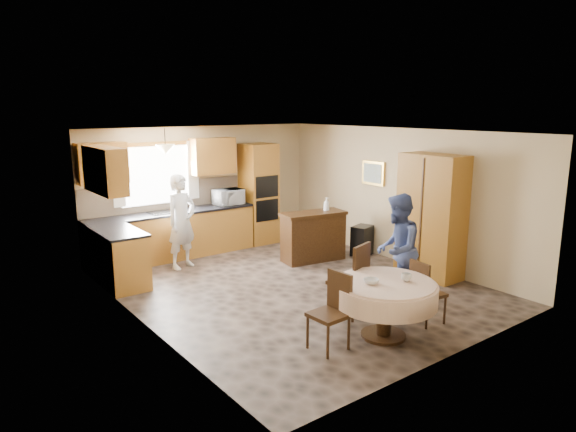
# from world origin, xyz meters

# --- Properties ---
(floor) EXTENTS (5.00, 6.00, 0.01)m
(floor) POSITION_xyz_m (0.00, 0.00, 0.00)
(floor) COLOR brown
(floor) RESTS_ON ground
(ceiling) EXTENTS (5.00, 6.00, 0.01)m
(ceiling) POSITION_xyz_m (0.00, 0.00, 2.50)
(ceiling) COLOR white
(ceiling) RESTS_ON wall_back
(wall_back) EXTENTS (5.00, 0.02, 2.50)m
(wall_back) POSITION_xyz_m (0.00, 3.00, 1.25)
(wall_back) COLOR tan
(wall_back) RESTS_ON floor
(wall_front) EXTENTS (5.00, 0.02, 2.50)m
(wall_front) POSITION_xyz_m (0.00, -3.00, 1.25)
(wall_front) COLOR tan
(wall_front) RESTS_ON floor
(wall_left) EXTENTS (0.02, 6.00, 2.50)m
(wall_left) POSITION_xyz_m (-2.50, 0.00, 1.25)
(wall_left) COLOR tan
(wall_left) RESTS_ON floor
(wall_right) EXTENTS (0.02, 6.00, 2.50)m
(wall_right) POSITION_xyz_m (2.50, 0.00, 1.25)
(wall_right) COLOR tan
(wall_right) RESTS_ON floor
(window) EXTENTS (1.40, 0.03, 1.10)m
(window) POSITION_xyz_m (-1.00, 2.98, 1.60)
(window) COLOR white
(window) RESTS_ON wall_back
(curtain_left) EXTENTS (0.22, 0.02, 1.15)m
(curtain_left) POSITION_xyz_m (-1.75, 2.93, 1.65)
(curtain_left) COLOR white
(curtain_left) RESTS_ON wall_back
(curtain_right) EXTENTS (0.22, 0.02, 1.15)m
(curtain_right) POSITION_xyz_m (-0.25, 2.93, 1.65)
(curtain_right) COLOR white
(curtain_right) RESTS_ON wall_back
(base_cab_back) EXTENTS (3.30, 0.60, 0.88)m
(base_cab_back) POSITION_xyz_m (-0.85, 2.70, 0.44)
(base_cab_back) COLOR #B97D31
(base_cab_back) RESTS_ON floor
(counter_back) EXTENTS (3.30, 0.64, 0.04)m
(counter_back) POSITION_xyz_m (-0.85, 2.70, 0.90)
(counter_back) COLOR black
(counter_back) RESTS_ON base_cab_back
(base_cab_left) EXTENTS (0.60, 1.20, 0.88)m
(base_cab_left) POSITION_xyz_m (-2.20, 1.80, 0.44)
(base_cab_left) COLOR #B97D31
(base_cab_left) RESTS_ON floor
(counter_left) EXTENTS (0.64, 1.20, 0.04)m
(counter_left) POSITION_xyz_m (-2.20, 1.80, 0.90)
(counter_left) COLOR black
(counter_left) RESTS_ON base_cab_left
(backsplash) EXTENTS (3.30, 0.02, 0.55)m
(backsplash) POSITION_xyz_m (-0.85, 2.99, 1.18)
(backsplash) COLOR tan
(backsplash) RESTS_ON wall_back
(wall_cab_left) EXTENTS (0.85, 0.33, 0.72)m
(wall_cab_left) POSITION_xyz_m (-2.05, 2.83, 1.91)
(wall_cab_left) COLOR #C27930
(wall_cab_left) RESTS_ON wall_back
(wall_cab_right) EXTENTS (0.90, 0.33, 0.72)m
(wall_cab_right) POSITION_xyz_m (0.15, 2.83, 1.91)
(wall_cab_right) COLOR #C27930
(wall_cab_right) RESTS_ON wall_back
(wall_cab_side) EXTENTS (0.33, 1.20, 0.72)m
(wall_cab_side) POSITION_xyz_m (-2.33, 1.80, 1.91)
(wall_cab_side) COLOR #C27930
(wall_cab_side) RESTS_ON wall_left
(oven_tower) EXTENTS (0.66, 0.62, 2.12)m
(oven_tower) POSITION_xyz_m (1.15, 2.69, 1.06)
(oven_tower) COLOR #B97D31
(oven_tower) RESTS_ON floor
(oven_upper) EXTENTS (0.56, 0.01, 0.45)m
(oven_upper) POSITION_xyz_m (1.15, 2.38, 1.25)
(oven_upper) COLOR black
(oven_upper) RESTS_ON oven_tower
(oven_lower) EXTENTS (0.56, 0.01, 0.45)m
(oven_lower) POSITION_xyz_m (1.15, 2.38, 0.75)
(oven_lower) COLOR black
(oven_lower) RESTS_ON oven_tower
(pendant) EXTENTS (0.36, 0.36, 0.18)m
(pendant) POSITION_xyz_m (-1.00, 2.50, 2.12)
(pendant) COLOR beige
(pendant) RESTS_ON ceiling
(sideboard) EXTENTS (1.30, 0.70, 0.88)m
(sideboard) POSITION_xyz_m (1.21, 0.94, 0.44)
(sideboard) COLOR #3E2710
(sideboard) RESTS_ON floor
(space_heater) EXTENTS (0.50, 0.41, 0.59)m
(space_heater) POSITION_xyz_m (2.20, 0.63, 0.30)
(space_heater) COLOR black
(space_heater) RESTS_ON floor
(cupboard) EXTENTS (0.55, 1.10, 2.11)m
(cupboard) POSITION_xyz_m (2.22, -0.96, 1.05)
(cupboard) COLOR #B97D31
(cupboard) RESTS_ON floor
(dining_table) EXTENTS (1.30, 1.30, 0.74)m
(dining_table) POSITION_xyz_m (-0.22, -2.16, 0.57)
(dining_table) COLOR #3E2710
(dining_table) RESTS_ON floor
(chair_left) EXTENTS (0.43, 0.43, 0.94)m
(chair_left) POSITION_xyz_m (-0.94, -1.99, 0.52)
(chair_left) COLOR #3E2710
(chair_left) RESTS_ON floor
(chair_back) EXTENTS (0.57, 0.57, 1.05)m
(chair_back) POSITION_xyz_m (-0.06, -1.44, 0.58)
(chair_back) COLOR #3E2710
(chair_back) RESTS_ON floor
(chair_right) EXTENTS (0.43, 0.43, 0.88)m
(chair_right) POSITION_xyz_m (0.51, -2.20, 0.49)
(chair_right) COLOR #3E2710
(chair_right) RESTS_ON floor
(framed_picture) EXTENTS (0.06, 0.56, 0.46)m
(framed_picture) POSITION_xyz_m (2.47, 0.64, 1.61)
(framed_picture) COLOR gold
(framed_picture) RESTS_ON wall_right
(microwave) EXTENTS (0.58, 0.40, 0.32)m
(microwave) POSITION_xyz_m (0.38, 2.65, 1.08)
(microwave) COLOR silver
(microwave) RESTS_ON counter_back
(person_sink) EXTENTS (0.72, 0.58, 1.71)m
(person_sink) POSITION_xyz_m (-0.96, 2.05, 0.86)
(person_sink) COLOR silver
(person_sink) RESTS_ON floor
(person_dining) EXTENTS (1.01, 0.96, 1.65)m
(person_dining) POSITION_xyz_m (0.80, -1.46, 0.83)
(person_dining) COLOR #39487D
(person_dining) RESTS_ON floor
(bowl_sideboard) EXTENTS (0.30, 0.30, 0.06)m
(bowl_sideboard) POSITION_xyz_m (0.89, 0.94, 0.91)
(bowl_sideboard) COLOR #B2B2B2
(bowl_sideboard) RESTS_ON sideboard
(bottle_sideboard) EXTENTS (0.15, 0.15, 0.30)m
(bottle_sideboard) POSITION_xyz_m (1.53, 0.94, 1.03)
(bottle_sideboard) COLOR silver
(bottle_sideboard) RESTS_ON sideboard
(cup_table) EXTENTS (0.16, 0.16, 0.10)m
(cup_table) POSITION_xyz_m (-0.00, -2.31, 0.79)
(cup_table) COLOR #B2B2B2
(cup_table) RESTS_ON dining_table
(bowl_table) EXTENTS (0.22, 0.22, 0.06)m
(bowl_table) POSITION_xyz_m (-0.42, -2.10, 0.77)
(bowl_table) COLOR #B2B2B2
(bowl_table) RESTS_ON dining_table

